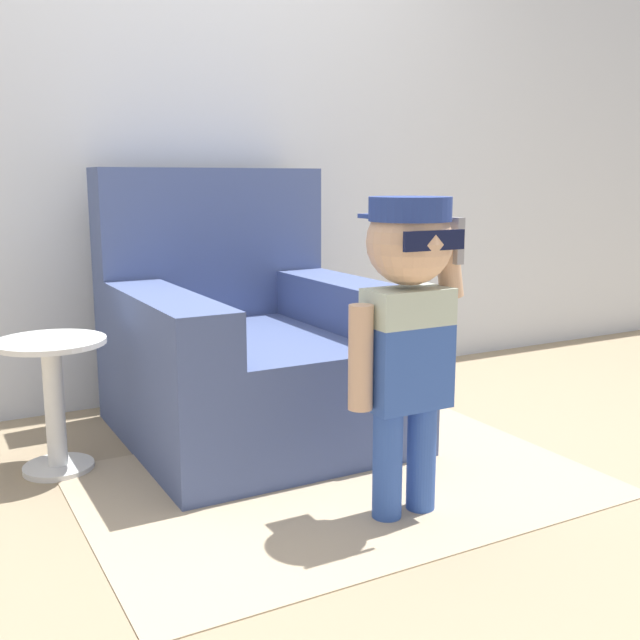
{
  "coord_description": "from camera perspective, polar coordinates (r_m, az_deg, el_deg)",
  "views": [
    {
      "loc": [
        -1.1,
        -2.34,
        0.97
      ],
      "look_at": [
        0.07,
        -0.24,
        0.52
      ],
      "focal_mm": 42.0,
      "sensor_mm": 36.0,
      "label": 1
    }
  ],
  "objects": [
    {
      "name": "side_table",
      "position": [
        2.65,
        -19.64,
        -5.17
      ],
      "size": [
        0.36,
        0.36,
        0.45
      ],
      "color": "white",
      "rests_on": "ground_plane"
    },
    {
      "name": "person_child",
      "position": [
        2.1,
        6.68,
        0.94
      ],
      "size": [
        0.38,
        0.28,
        0.92
      ],
      "color": "#3356AD",
      "rests_on": "ground_plane"
    },
    {
      "name": "ground_plane",
      "position": [
        2.76,
        -3.65,
        -9.9
      ],
      "size": [
        10.0,
        10.0,
        0.0
      ],
      "primitive_type": "plane",
      "color": "#998466"
    },
    {
      "name": "wall_back",
      "position": [
        3.4,
        -10.39,
        16.11
      ],
      "size": [
        10.0,
        0.05,
        2.6
      ],
      "color": "silver",
      "rests_on": "ground_plane"
    },
    {
      "name": "rug",
      "position": [
        2.49,
        1.5,
        -12.17
      ],
      "size": [
        1.61,
        1.12,
        0.01
      ],
      "color": "tan",
      "rests_on": "ground_plane"
    },
    {
      "name": "armchair",
      "position": [
        2.89,
        -5.57,
        -2.09
      ],
      "size": [
        0.95,
        1.05,
        1.01
      ],
      "color": "#475684",
      "rests_on": "ground_plane"
    }
  ]
}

